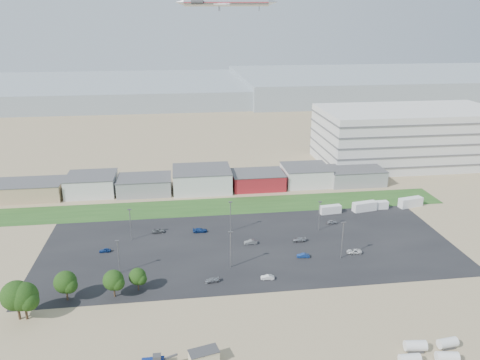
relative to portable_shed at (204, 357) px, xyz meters
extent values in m
plane|color=#977F60|center=(11.26, 27.65, -1.45)|extent=(700.00, 700.00, 0.00)
cube|color=black|center=(16.26, 47.65, -1.45)|extent=(120.00, 50.00, 0.01)
cube|color=#244E1D|center=(11.26, 79.65, -1.44)|extent=(160.00, 16.00, 0.02)
cube|color=silver|center=(101.26, 122.65, 11.05)|extent=(80.00, 40.00, 25.00)
imported|color=silver|center=(45.13, 39.33, -0.85)|extent=(4.44, 2.23, 1.20)
imported|color=navy|center=(30.10, 38.93, -0.86)|extent=(3.70, 1.64, 1.18)
imported|color=#A5A5AA|center=(3.80, 29.33, -0.91)|extent=(3.90, 1.95, 1.09)
imported|color=navy|center=(-25.33, 49.58, -0.90)|extent=(3.27, 1.37, 1.11)
imported|color=navy|center=(2.36, 59.25, -0.80)|extent=(4.49, 1.87, 1.30)
imported|color=#595B5E|center=(16.81, 49.02, -0.80)|extent=(3.97, 1.47, 1.30)
imported|color=#A5A5AA|center=(45.37, 59.93, -0.86)|extent=(3.54, 1.52, 1.19)
imported|color=#595B5E|center=(-10.54, 60.60, -0.90)|extent=(4.12, 2.18, 1.10)
imported|color=#A5A5AA|center=(31.50, 48.72, -0.87)|extent=(4.03, 1.73, 1.16)
imported|color=silver|center=(18.01, 28.81, -0.88)|extent=(3.61, 1.64, 1.15)
camera|label=1|loc=(-2.98, -74.40, 61.68)|focal=35.00mm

